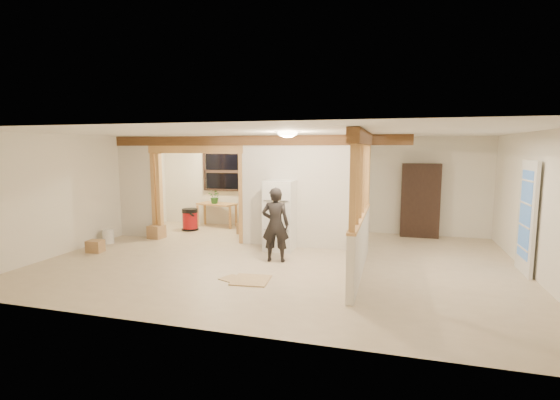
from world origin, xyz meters
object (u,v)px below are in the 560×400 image
(refrigerator, at_px, (280,215))
(work_table, at_px, (217,215))
(shop_vac, at_px, (190,219))
(woman, at_px, (275,225))
(bookshelf, at_px, (420,201))

(refrigerator, bearing_deg, work_table, 139.94)
(refrigerator, bearing_deg, shop_vac, 154.79)
(shop_vac, bearing_deg, work_table, 53.56)
(shop_vac, bearing_deg, refrigerator, -25.21)
(refrigerator, xyz_separation_m, woman, (0.17, -0.93, -0.03))
(refrigerator, distance_m, shop_vac, 3.26)
(refrigerator, distance_m, work_table, 3.20)
(work_table, distance_m, bookshelf, 5.47)
(shop_vac, height_order, bookshelf, bookshelf)
(shop_vac, distance_m, bookshelf, 6.02)
(woman, distance_m, shop_vac, 3.88)
(woman, bearing_deg, refrigerator, -88.02)
(refrigerator, relative_size, woman, 1.04)
(woman, bearing_deg, shop_vac, -45.05)
(work_table, relative_size, bookshelf, 0.58)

